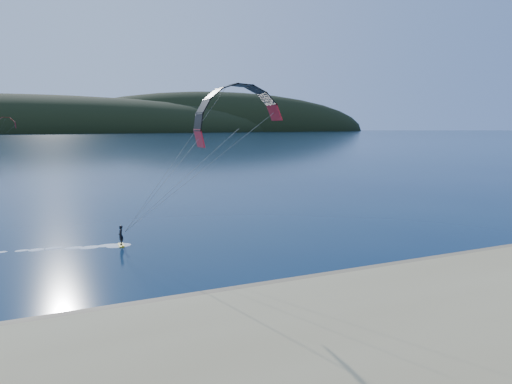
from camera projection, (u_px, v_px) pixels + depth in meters
ground at (262, 330)px, 21.17m from camera, size 1800.00×1800.00×0.00m
wet_sand at (229, 296)px, 25.24m from camera, size 220.00×2.50×0.10m
headland at (65, 132)px, 696.84m from camera, size 1200.00×310.00×140.00m
kitesurfer_near at (231, 134)px, 34.33m from camera, size 23.03×7.08×13.06m
kitesurfer_far at (6, 126)px, 183.66m from camera, size 10.66×5.98×11.88m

